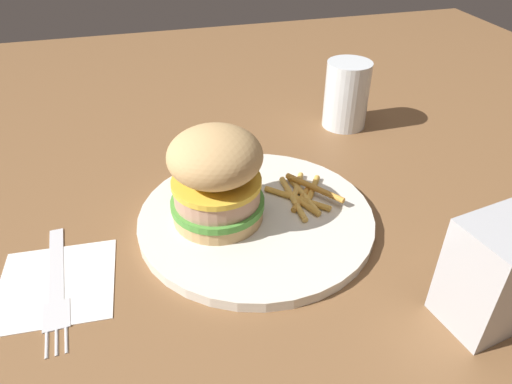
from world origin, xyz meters
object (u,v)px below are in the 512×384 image
(fries_pile, at_px, (303,194))
(fork, at_px, (56,283))
(sandwich, at_px, (216,176))
(plate, at_px, (256,218))
(napkin_dispenser, at_px, (502,272))
(napkin, at_px, (56,284))
(drink_glass, at_px, (346,98))

(fries_pile, bearing_deg, fork, -167.71)
(sandwich, relative_size, fries_pile, 1.20)
(plate, relative_size, fork, 1.53)
(napkin_dispenser, bearing_deg, plate, 122.86)
(sandwich, distance_m, fork, 0.19)
(sandwich, xyz_separation_m, napkin, (-0.17, -0.05, -0.07))
(napkin_dispenser, bearing_deg, sandwich, 128.27)
(fork, xyz_separation_m, napkin_dispenser, (0.38, -0.14, 0.05))
(sandwich, bearing_deg, napkin_dispenser, -41.79)
(sandwich, height_order, napkin, sandwich)
(fries_pile, xyz_separation_m, napkin_dispenser, (0.11, -0.20, 0.04))
(sandwich, distance_m, napkin_dispenser, 0.28)
(sandwich, height_order, napkin_dispenser, sandwich)
(fries_pile, distance_m, drink_glass, 0.23)
(napkin, xyz_separation_m, napkin_dispenser, (0.38, -0.14, 0.05))
(drink_glass, bearing_deg, napkin, -149.48)
(plate, distance_m, napkin_dispenser, 0.25)
(fries_pile, xyz_separation_m, drink_glass, (0.13, 0.18, 0.03))
(plate, xyz_separation_m, napkin_dispenser, (0.17, -0.18, 0.05))
(fries_pile, relative_size, drink_glass, 0.89)
(fries_pile, bearing_deg, napkin_dispenser, -61.47)
(drink_glass, xyz_separation_m, napkin_dispenser, (-0.03, -0.38, 0.01))
(plate, distance_m, napkin, 0.22)
(plate, relative_size, napkin_dispenser, 2.57)
(plate, bearing_deg, napkin, -168.69)
(fork, bearing_deg, plate, 11.72)
(fork, distance_m, napkin_dispenser, 0.41)
(fork, height_order, drink_glass, drink_glass)
(fork, bearing_deg, drink_glass, 30.69)
(napkin, distance_m, napkin_dispenser, 0.41)
(fries_pile, bearing_deg, sandwich, -174.79)
(sandwich, bearing_deg, drink_glass, 39.02)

